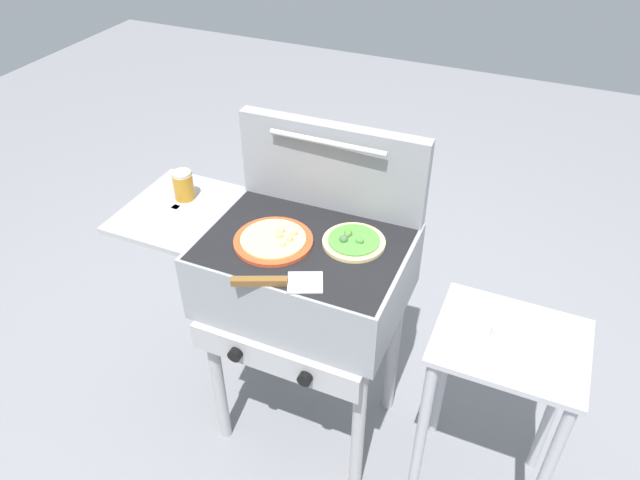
# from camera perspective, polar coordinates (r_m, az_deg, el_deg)

# --- Properties ---
(ground_plane) EXTENTS (8.00, 8.00, 0.00)m
(ground_plane) POSITION_cam_1_polar(r_m,az_deg,el_deg) (2.47, -1.11, -16.92)
(ground_plane) COLOR gray
(grill) EXTENTS (0.96, 0.53, 0.90)m
(grill) POSITION_cam_1_polar(r_m,az_deg,el_deg) (1.91, -1.82, -3.52)
(grill) COLOR gray
(grill) RESTS_ON ground_plane
(grill_lid_open) EXTENTS (0.63, 0.09, 0.30)m
(grill_lid_open) POSITION_cam_1_polar(r_m,az_deg,el_deg) (1.90, 1.19, 7.13)
(grill_lid_open) COLOR gray
(grill_lid_open) RESTS_ON grill
(pizza_cheese) EXTENTS (0.25, 0.25, 0.04)m
(pizza_cheese) POSITION_cam_1_polar(r_m,az_deg,el_deg) (1.82, -4.49, -0.01)
(pizza_cheese) COLOR #C64723
(pizza_cheese) RESTS_ON grill
(pizza_veggie) EXTENTS (0.20, 0.20, 0.04)m
(pizza_veggie) POSITION_cam_1_polar(r_m,az_deg,el_deg) (1.81, 3.28, -0.12)
(pizza_veggie) COLOR #E0C17F
(pizza_veggie) RESTS_ON grill
(sauce_jar) EXTENTS (0.07, 0.07, 0.10)m
(sauce_jar) POSITION_cam_1_polar(r_m,az_deg,el_deg) (2.05, -13.12, 5.19)
(sauce_jar) COLOR #B77A1E
(sauce_jar) RESTS_ON grill
(spatula) EXTENTS (0.26, 0.16, 0.02)m
(spatula) POSITION_cam_1_polar(r_m,az_deg,el_deg) (1.67, -4.08, -4.06)
(spatula) COLOR #B7BABF
(spatula) RESTS_ON grill
(prep_table) EXTENTS (0.44, 0.36, 0.74)m
(prep_table) POSITION_cam_1_polar(r_m,az_deg,el_deg) (1.97, 16.94, -13.41)
(prep_table) COLOR #B2B2B7
(prep_table) RESTS_ON ground_plane
(topping_bowl_near) EXTENTS (0.12, 0.12, 0.04)m
(topping_bowl_near) POSITION_cam_1_polar(r_m,az_deg,el_deg) (1.81, 18.12, -8.69)
(topping_bowl_near) COLOR silver
(topping_bowl_near) RESTS_ON prep_table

